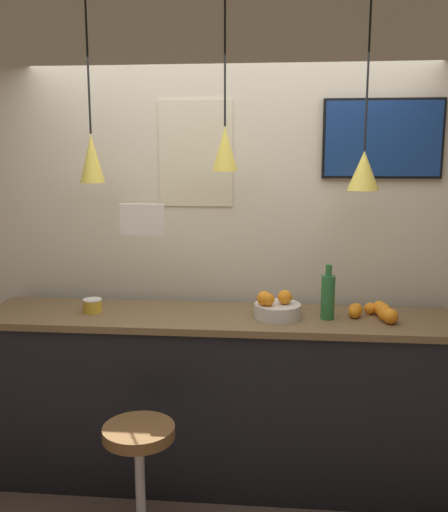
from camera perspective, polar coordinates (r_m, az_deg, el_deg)
back_wall at (r=3.64m, az=0.60°, el=2.08°), size 8.00×0.06×2.90m
service_counter at (r=3.52m, az=-0.00°, el=-14.04°), size 2.85×0.58×1.04m
bar_stool at (r=3.08m, az=-8.42°, el=-20.33°), size 0.44×0.44×0.64m
fruit_bowl at (r=3.29m, az=5.26°, el=-5.20°), size 0.27×0.27×0.16m
orange_pile at (r=3.37m, az=15.15°, el=-5.43°), size 0.26×0.26×0.09m
juice_bottle at (r=3.28m, az=10.35°, el=-3.96°), size 0.08×0.08×0.31m
spread_jar at (r=3.47m, az=-13.01°, el=-4.86°), size 0.11×0.11×0.08m
pendant_lamp_left at (r=3.42m, az=-13.09°, el=9.60°), size 0.14×0.14×1.00m
pendant_lamp_middle at (r=3.26m, az=0.09°, el=10.79°), size 0.14×0.14×0.93m
pendant_lamp_right at (r=3.28m, az=13.80°, el=8.43°), size 0.18×0.18×1.04m
mounted_tv at (r=3.59m, az=15.59°, el=11.23°), size 0.71×0.04×0.47m
hanging_menu_board at (r=3.09m, az=-8.19°, el=3.61°), size 0.24×0.01×0.17m
wall_poster at (r=3.59m, az=-2.85°, el=10.17°), size 0.46×0.01×0.65m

